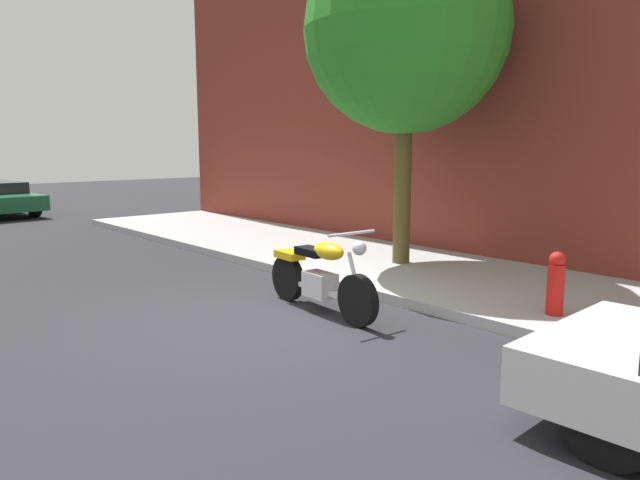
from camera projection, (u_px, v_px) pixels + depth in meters
ground_plane at (273, 318)px, 7.40m from camera, size 60.00×60.00×0.00m
sidewalk at (434, 275)px, 9.52m from camera, size 20.68×3.38×0.14m
building_facade at (512, 14)px, 10.10m from camera, size 20.68×0.50×8.76m
motorcycle at (320, 277)px, 7.58m from camera, size 2.14×0.70×1.13m
street_tree at (406, 31)px, 9.56m from camera, size 3.36×3.36×5.68m
fire_hydrant at (555, 289)px, 7.00m from camera, size 0.20×0.20×0.91m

